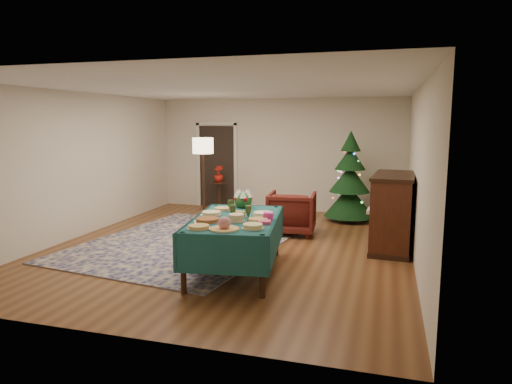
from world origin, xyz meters
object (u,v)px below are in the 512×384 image
(christmas_tree, at_px, (350,181))
(potted_plant, at_px, (219,177))
(gift_box, at_px, (268,216))
(piano, at_px, (393,213))
(side_table, at_px, (219,196))
(armchair, at_px, (292,211))
(buffet_table, at_px, (236,229))
(floor_lamp, at_px, (203,151))

(christmas_tree, bearing_deg, potted_plant, 173.06)
(gift_box, height_order, potted_plant, potted_plant)
(christmas_tree, distance_m, piano, 2.27)
(gift_box, distance_m, side_table, 5.02)
(gift_box, xyz_separation_m, armchair, (-0.17, 2.46, -0.40))
(side_table, height_order, christmas_tree, christmas_tree)
(side_table, relative_size, piano, 0.45)
(potted_plant, height_order, piano, piano)
(buffet_table, height_order, side_table, buffet_table)
(buffet_table, height_order, gift_box, gift_box)
(armchair, height_order, piano, piano)
(gift_box, bearing_deg, piano, 48.72)
(christmas_tree, height_order, piano, christmas_tree)
(buffet_table, relative_size, gift_box, 17.26)
(piano, bearing_deg, christmas_tree, 113.30)
(floor_lamp, distance_m, christmas_tree, 3.23)
(piano, bearing_deg, armchair, 163.44)
(armchair, bearing_deg, potted_plant, -45.25)
(floor_lamp, bearing_deg, buffet_table, -59.68)
(floor_lamp, bearing_deg, side_table, 98.24)
(potted_plant, xyz_separation_m, christmas_tree, (3.18, -0.39, 0.08))
(christmas_tree, xyz_separation_m, piano, (0.89, -2.08, -0.26))
(buffet_table, xyz_separation_m, side_table, (-1.92, 4.37, -0.30))
(gift_box, bearing_deg, potted_plant, 118.76)
(buffet_table, distance_m, christmas_tree, 4.18)
(armchair, height_order, floor_lamp, floor_lamp)
(potted_plant, bearing_deg, buffet_table, -66.31)
(gift_box, bearing_deg, floor_lamp, 126.83)
(gift_box, distance_m, piano, 2.55)
(buffet_table, distance_m, potted_plant, 4.77)
(gift_box, bearing_deg, christmas_tree, 78.88)
(buffet_table, distance_m, floor_lamp, 3.50)
(armchair, relative_size, potted_plant, 2.27)
(christmas_tree, bearing_deg, side_table, 173.06)
(buffet_table, distance_m, armchair, 2.48)
(side_table, bearing_deg, christmas_tree, -6.94)
(buffet_table, height_order, potted_plant, potted_plant)
(gift_box, xyz_separation_m, piano, (1.68, 1.91, -0.22))
(floor_lamp, xyz_separation_m, piano, (3.87, -1.01, -0.91))
(gift_box, relative_size, floor_lamp, 0.07)
(floor_lamp, xyz_separation_m, christmas_tree, (2.97, 1.06, -0.66))
(side_table, bearing_deg, floor_lamp, -81.76)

